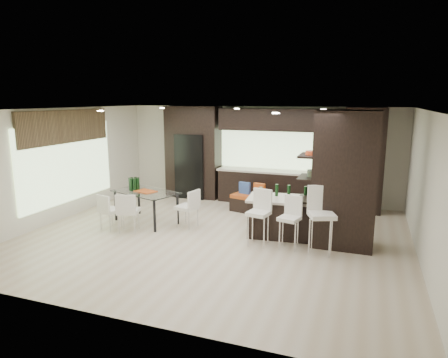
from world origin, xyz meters
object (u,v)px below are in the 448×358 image
at_px(floor_vase, 260,212).
at_px(dining_table, 146,207).
at_px(kitchen_island, 295,218).
at_px(chair_near, 129,214).
at_px(bench, 253,204).
at_px(chair_far, 111,213).
at_px(stool_left, 258,223).
at_px(stool_mid, 289,228).
at_px(stool_right, 321,227).
at_px(chair_end, 187,210).

height_order(floor_vase, dining_table, floor_vase).
bearing_deg(kitchen_island, chair_near, -171.23).
height_order(bench, chair_near, chair_near).
height_order(bench, chair_far, chair_far).
height_order(stool_left, stool_mid, stool_left).
height_order(stool_right, dining_table, stool_right).
relative_size(kitchen_island, stool_mid, 2.38).
bearing_deg(chair_end, chair_near, 135.94).
bearing_deg(stool_left, chair_near, -165.28).
bearing_deg(chair_far, chair_near, 12.85).
bearing_deg(stool_left, chair_far, -166.11).
height_order(chair_near, chair_far, chair_near).
distance_m(stool_mid, stool_right, 0.63).
distance_m(dining_table, chair_near, 0.74).
xyz_separation_m(stool_left, stool_mid, (0.62, 0.02, -0.03)).
distance_m(floor_vase, chair_far, 3.38).
relative_size(chair_far, chair_end, 0.93).
bearing_deg(stool_left, chair_end, 174.27).
xyz_separation_m(chair_near, chair_end, (1.08, 0.74, -0.00)).
xyz_separation_m(stool_left, stool_right, (1.24, -0.03, 0.07)).
height_order(stool_mid, chair_end, stool_mid).
bearing_deg(kitchen_island, stool_right, -56.84).
bearing_deg(stool_left, bench, 119.79).
bearing_deg(dining_table, bench, 56.08).
bearing_deg(kitchen_island, chair_end, 178.36).
bearing_deg(chair_far, floor_vase, 25.86).
relative_size(stool_mid, stool_right, 0.81).
height_order(kitchen_island, floor_vase, floor_vase).
xyz_separation_m(kitchen_island, stool_right, (0.62, -0.76, 0.10)).
distance_m(kitchen_island, chair_end, 2.46).
relative_size(kitchen_island, dining_table, 1.29).
bearing_deg(chair_end, dining_table, 101.48).
height_order(stool_right, chair_end, stool_right).
bearing_deg(dining_table, kitchen_island, 21.40).
bearing_deg(stool_mid, chair_end, -177.36).
bearing_deg(chair_near, stool_mid, -14.62).
distance_m(chair_near, chair_far, 0.49).
bearing_deg(stool_right, dining_table, 150.27).
distance_m(floor_vase, dining_table, 2.84).
distance_m(kitchen_island, floor_vase, 0.76).
xyz_separation_m(stool_right, dining_table, (-4.16, 0.58, -0.15)).
bearing_deg(chair_end, stool_left, -95.34).
relative_size(stool_mid, bench, 0.73).
xyz_separation_m(kitchen_island, chair_near, (-3.54, -0.92, -0.01)).
bearing_deg(stool_right, stool_mid, 154.18).
bearing_deg(chair_near, stool_right, -15.71).
height_order(floor_vase, chair_end, floor_vase).
bearing_deg(floor_vase, chair_near, -166.97).
height_order(floor_vase, chair_far, floor_vase).
xyz_separation_m(stool_left, chair_end, (-1.84, 0.56, -0.05)).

